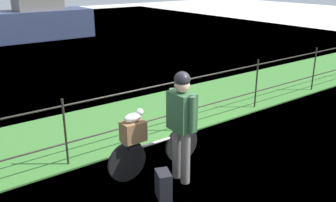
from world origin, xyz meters
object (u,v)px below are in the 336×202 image
object	(u,v)px
bicycle_main	(155,152)
moored_boat_near	(40,20)
wooden_crate	(133,131)
cyclist_person	(182,118)
backpack_on_paving	(163,185)
terrier_dog	(134,116)

from	to	relation	value
bicycle_main	moored_boat_near	xyz separation A→B (m)	(2.77, 13.45, 0.53)
wooden_crate	cyclist_person	xyz separation A→B (m)	(0.54, -0.46, 0.23)
wooden_crate	cyclist_person	bearing A→B (deg)	-40.48
wooden_crate	moored_boat_near	size ratio (longest dim) A/B	0.07
bicycle_main	wooden_crate	xyz separation A→B (m)	(-0.37, 0.00, 0.44)
cyclist_person	backpack_on_paving	world-z (taller)	cyclist_person
moored_boat_near	bicycle_main	bearing A→B (deg)	-101.63
terrier_dog	backpack_on_paving	xyz separation A→B (m)	(0.02, -0.69, -0.80)
cyclist_person	terrier_dog	bearing A→B (deg)	138.19
bicycle_main	backpack_on_paving	size ratio (longest dim) A/B	4.11
wooden_crate	cyclist_person	distance (m)	0.74
cyclist_person	backpack_on_paving	distance (m)	0.97
terrier_dog	backpack_on_paving	size ratio (longest dim) A/B	0.79
bicycle_main	backpack_on_paving	world-z (taller)	bicycle_main
wooden_crate	moored_boat_near	bearing A→B (deg)	76.86
bicycle_main	terrier_dog	distance (m)	0.75
backpack_on_paving	bicycle_main	bearing A→B (deg)	-5.03
terrier_dog	cyclist_person	xyz separation A→B (m)	(0.51, -0.46, 0.00)
wooden_crate	backpack_on_paving	distance (m)	0.90
bicycle_main	cyclist_person	size ratio (longest dim) A/B	0.98
terrier_dog	moored_boat_near	world-z (taller)	moored_boat_near
cyclist_person	backpack_on_paving	xyz separation A→B (m)	(-0.49, -0.23, -0.80)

